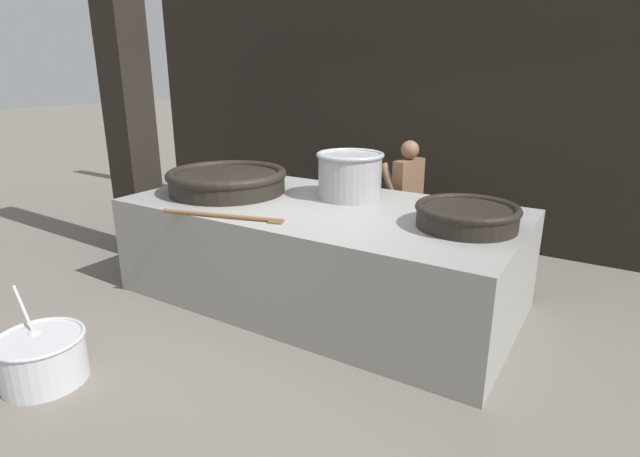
% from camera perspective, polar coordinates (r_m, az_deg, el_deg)
% --- Properties ---
extents(ground_plane, '(60.00, 60.00, 0.00)m').
position_cam_1_polar(ground_plane, '(5.28, 0.00, -7.76)').
color(ground_plane, slate).
extents(back_wall, '(9.60, 0.24, 3.93)m').
position_cam_1_polar(back_wall, '(7.15, 11.62, 14.92)').
color(back_wall, black).
rests_on(back_wall, ground_plane).
extents(support_pillar, '(0.42, 0.42, 3.93)m').
position_cam_1_polar(support_pillar, '(6.49, -21.16, 13.88)').
color(support_pillar, black).
rests_on(support_pillar, ground_plane).
extents(hearth_platform, '(3.86, 1.92, 1.00)m').
position_cam_1_polar(hearth_platform, '(5.08, 0.00, -2.68)').
color(hearth_platform, gray).
rests_on(hearth_platform, ground_plane).
extents(giant_wok_near, '(1.29, 1.29, 0.25)m').
position_cam_1_polar(giant_wok_near, '(5.51, -10.56, 5.47)').
color(giant_wok_near, black).
rests_on(giant_wok_near, hearth_platform).
extents(giant_wok_far, '(0.87, 0.87, 0.20)m').
position_cam_1_polar(giant_wok_far, '(4.36, 16.45, 1.49)').
color(giant_wok_far, black).
rests_on(giant_wok_far, hearth_platform).
extents(stock_pot, '(0.69, 0.69, 0.47)m').
position_cam_1_polar(stock_pot, '(5.15, 3.43, 6.19)').
color(stock_pot, '#9E9EA3').
rests_on(stock_pot, hearth_platform).
extents(stirring_paddle, '(1.16, 0.38, 0.04)m').
position_cam_1_polar(stirring_paddle, '(4.54, -10.54, 1.38)').
color(stirring_paddle, brown).
rests_on(stirring_paddle, hearth_platform).
extents(cook, '(0.41, 0.59, 1.51)m').
position_cam_1_polar(cook, '(5.96, 9.87, 3.30)').
color(cook, brown).
rests_on(cook, ground_plane).
extents(prep_bowl_vegetables, '(0.83, 0.65, 0.63)m').
position_cam_1_polar(prep_bowl_vegetables, '(4.41, -29.18, -12.64)').
color(prep_bowl_vegetables, silver).
rests_on(prep_bowl_vegetables, ground_plane).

